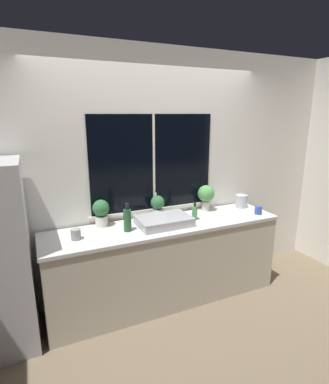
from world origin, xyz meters
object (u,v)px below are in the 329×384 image
bottle_tall (127,220)px  mug_blue (258,210)px  potted_plant_center (158,205)px  potted_plant_left (101,211)px  mug_grey (76,234)px  sink (164,221)px  potted_plant_right (206,195)px  soap_bottle (195,213)px  kettle (241,201)px

bottle_tall → mug_blue: 1.54m
potted_plant_center → mug_blue: 1.17m
potted_plant_left → mug_grey: size_ratio=2.73×
sink → mug_grey: (-0.89, -0.01, 0.01)m
potted_plant_right → soap_bottle: (-0.28, -0.23, -0.11)m
soap_bottle → bottle_tall: 0.77m
mug_blue → potted_plant_right: bearing=143.5°
potted_plant_left → potted_plant_center: bearing=-0.0°
potted_plant_right → soap_bottle: 0.38m
potted_plant_center → mug_grey: size_ratio=2.47×
potted_plant_right → bottle_tall: (-1.05, -0.24, -0.07)m
potted_plant_right → potted_plant_left: bearing=180.0°
sink → mug_grey: 0.89m
potted_plant_left → bottle_tall: size_ratio=0.98×
kettle → potted_plant_right: bearing=171.5°
potted_plant_center → mug_blue: potted_plant_center is taller
sink → kettle: (1.12, 0.16, 0.04)m
potted_plant_left → mug_blue: (1.74, -0.36, -0.11)m
potted_plant_center → sink: bearing=-98.0°
bottle_tall → potted_plant_center: bearing=29.3°
bottle_tall → soap_bottle: bearing=1.0°
potted_plant_left → bottle_tall: (0.20, -0.24, -0.04)m
potted_plant_center → mug_blue: size_ratio=2.65×
bottle_tall → kettle: size_ratio=1.64×
sink → kettle: 1.13m
potted_plant_center → soap_bottle: bearing=-33.7°
potted_plant_right → mug_blue: size_ratio=3.24×
mug_grey → mug_blue: size_ratio=1.07×
potted_plant_left → kettle: 1.72m
mug_grey → potted_plant_left: bearing=39.6°
sink → soap_bottle: sink is taller
potted_plant_right → mug_blue: bearing=-36.5°
mug_grey → kettle: bearing=4.9°
bottle_tall → mug_grey: bearing=-179.6°
potted_plant_center → kettle: size_ratio=1.46×
potted_plant_center → potted_plant_left: bearing=180.0°
mug_grey → sink: bearing=0.7°
potted_plant_left → mug_grey: (-0.29, -0.24, -0.11)m
potted_plant_right → soap_bottle: size_ratio=1.61×
potted_plant_right → mug_grey: potted_plant_right is taller
mug_blue → potted_plant_center: bearing=162.0°
bottle_tall → mug_grey: size_ratio=2.78×
sink → bottle_tall: (-0.39, -0.01, 0.07)m
mug_grey → kettle: kettle is taller
potted_plant_left → potted_plant_right: (1.25, 0.00, 0.04)m
potted_plant_center → mug_grey: (-0.92, -0.24, -0.09)m
sink → soap_bottle: size_ratio=2.84×
kettle → sink: bearing=-171.8°
soap_bottle → sink: bearing=-179.3°
soap_bottle → mug_grey: (-1.26, -0.02, -0.03)m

